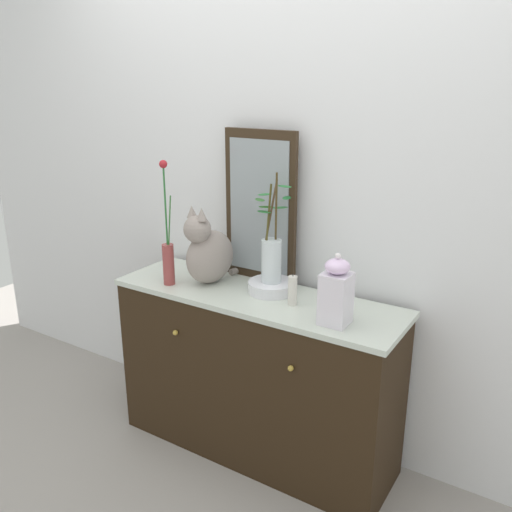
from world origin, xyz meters
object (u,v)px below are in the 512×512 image
at_px(jar_lidded_porcelain, 336,293).
at_px(bowl_porcelain, 271,287).
at_px(sideboard, 256,374).
at_px(cat_sitting, 208,252).
at_px(mirror_leaning, 260,207).
at_px(vase_slim_green, 168,255).
at_px(vase_glass_clear, 271,256).
at_px(candle_pillar, 293,291).

bearing_deg(jar_lidded_porcelain, bowl_porcelain, 158.37).
bearing_deg(bowl_porcelain, sideboard, -123.89).
bearing_deg(cat_sitting, mirror_leaning, 46.22).
distance_m(mirror_leaning, bowl_porcelain, 0.37).
height_order(bowl_porcelain, jar_lidded_porcelain, jar_lidded_porcelain).
bearing_deg(bowl_porcelain, mirror_leaning, 137.89).
height_order(mirror_leaning, bowl_porcelain, mirror_leaning).
relative_size(mirror_leaning, vase_slim_green, 1.22).
bearing_deg(bowl_porcelain, vase_glass_clear, 119.56).
xyz_separation_m(vase_slim_green, jar_lidded_porcelain, (0.83, 0.02, -0.01)).
distance_m(mirror_leaning, vase_slim_green, 0.48).
xyz_separation_m(mirror_leaning, vase_slim_green, (-0.32, -0.29, -0.21)).
distance_m(vase_glass_clear, jar_lidded_porcelain, 0.41).
bearing_deg(bowl_porcelain, vase_slim_green, -159.70).
height_order(jar_lidded_porcelain, candle_pillar, jar_lidded_porcelain).
bearing_deg(jar_lidded_porcelain, vase_slim_green, -178.82).
relative_size(vase_glass_clear, jar_lidded_porcelain, 1.69).
relative_size(sideboard, mirror_leaning, 1.91).
relative_size(vase_slim_green, vase_glass_clear, 1.17).
distance_m(sideboard, candle_pillar, 0.50).
xyz_separation_m(bowl_porcelain, candle_pillar, (0.15, -0.08, 0.04)).
relative_size(sideboard, vase_glass_clear, 2.73).
height_order(cat_sitting, vase_slim_green, vase_slim_green).
bearing_deg(vase_slim_green, cat_sitting, 36.92).
relative_size(cat_sitting, bowl_porcelain, 1.97).
xyz_separation_m(sideboard, mirror_leaning, (-0.09, 0.18, 0.75)).
bearing_deg(mirror_leaning, sideboard, -63.13).
relative_size(mirror_leaning, cat_sitting, 1.71).
bearing_deg(mirror_leaning, vase_slim_green, -137.75).
bearing_deg(jar_lidded_porcelain, sideboard, 168.13).
bearing_deg(candle_pillar, cat_sitting, 177.54).
height_order(sideboard, vase_glass_clear, vase_glass_clear).
distance_m(vase_glass_clear, candle_pillar, 0.20).
distance_m(vase_slim_green, candle_pillar, 0.61).
xyz_separation_m(vase_slim_green, vase_glass_clear, (0.45, 0.17, 0.03)).
height_order(mirror_leaning, cat_sitting, mirror_leaning).
bearing_deg(bowl_porcelain, cat_sitting, -169.46).
height_order(sideboard, candle_pillar, candle_pillar).
bearing_deg(sideboard, bowl_porcelain, 56.11).
distance_m(sideboard, vase_glass_clear, 0.58).
xyz_separation_m(bowl_porcelain, jar_lidded_porcelain, (0.38, -0.15, 0.10)).
bearing_deg(vase_glass_clear, sideboard, -122.28).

